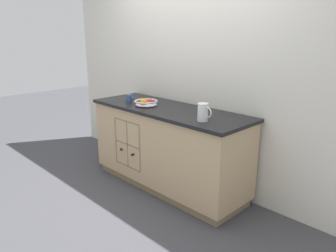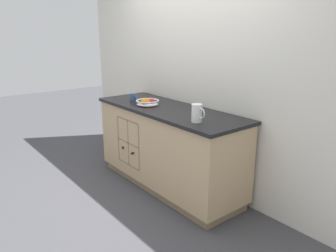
% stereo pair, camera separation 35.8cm
% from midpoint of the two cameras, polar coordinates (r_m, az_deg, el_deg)
% --- Properties ---
extents(ground_plane, '(14.00, 14.00, 0.00)m').
position_cam_midpoint_polar(ground_plane, '(3.85, -2.71, -10.36)').
color(ground_plane, '#424247').
extents(back_wall, '(4.40, 0.06, 2.55)m').
position_cam_midpoint_polar(back_wall, '(3.73, 1.46, 9.36)').
color(back_wall, silver).
rests_on(back_wall, ground_plane).
extents(kitchen_island, '(1.93, 0.67, 0.92)m').
position_cam_midpoint_polar(kitchen_island, '(3.66, -2.86, -3.81)').
color(kitchen_island, '#8B7354').
rests_on(kitchen_island, ground_plane).
extents(fruit_bowl, '(0.26, 0.26, 0.09)m').
position_cam_midpoint_polar(fruit_bowl, '(3.66, -6.66, 4.12)').
color(fruit_bowl, silver).
rests_on(fruit_bowl, kitchen_island).
extents(white_pitcher, '(0.15, 0.10, 0.17)m').
position_cam_midpoint_polar(white_pitcher, '(2.99, 2.73, 2.43)').
color(white_pitcher, white).
rests_on(white_pitcher, kitchen_island).
extents(ceramic_mug, '(0.11, 0.07, 0.08)m').
position_cam_midpoint_polar(ceramic_mug, '(3.93, -9.40, 4.85)').
color(ceramic_mug, '#385684').
rests_on(ceramic_mug, kitchen_island).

